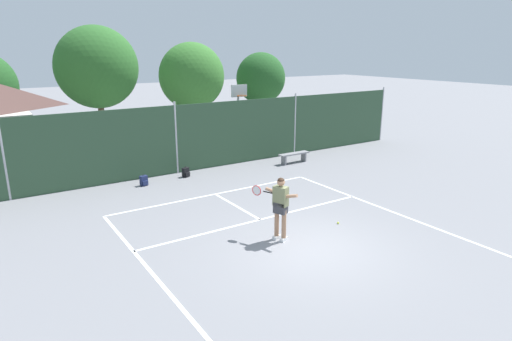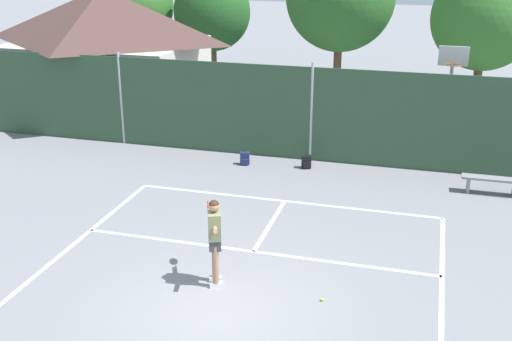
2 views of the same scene
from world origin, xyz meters
name	(u,v)px [view 1 (image 1 of 2)]	position (x,y,z in m)	size (l,w,h in m)	color
ground_plane	(310,249)	(0.00, 0.00, 0.00)	(120.00, 120.00, 0.00)	gray
court_markings	(295,240)	(0.00, 0.65, 0.00)	(8.30, 11.10, 0.01)	white
chainlink_fence	(176,140)	(0.00, 9.00, 1.49)	(26.09, 0.09, 3.12)	#2D4C33
basketball_hoop	(239,110)	(4.07, 10.49, 2.31)	(0.90, 0.67, 3.55)	#9E9EA3
treeline_backdrop	(106,76)	(-0.22, 18.65, 3.67)	(25.44, 4.30, 6.61)	brown
tennis_player	(280,203)	(-0.36, 0.92, 1.11)	(0.68, 1.32, 1.85)	silver
tennis_ball	(338,223)	(1.86, 0.86, 0.03)	(0.07, 0.07, 0.07)	#CCE033
backpack_navy	(144,181)	(-1.87, 8.01, 0.19)	(0.31, 0.29, 0.46)	navy
backpack_black	(186,172)	(0.04, 8.21, 0.19)	(0.32, 0.31, 0.46)	black
courtside_bench	(294,155)	(5.35, 7.55, 0.36)	(1.60, 0.36, 0.48)	gray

